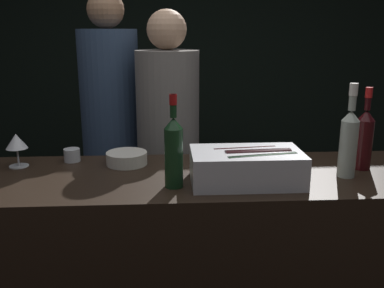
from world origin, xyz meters
name	(u,v)px	position (x,y,z in m)	size (l,w,h in m)	color
wall_back_chalkboard	(177,53)	(0.00, 2.69, 1.40)	(6.40, 0.06, 2.80)	black
bar_counter	(192,287)	(0.00, 0.30, 0.52)	(2.21, 0.60, 1.04)	black
ice_bin_with_bottles	(248,165)	(0.21, 0.19, 1.11)	(0.42, 0.25, 0.13)	silver
bowl_white	(127,158)	(-0.28, 0.45, 1.07)	(0.18, 0.18, 0.05)	silver
wine_glass	(16,143)	(-0.74, 0.45, 1.14)	(0.09, 0.09, 0.14)	silver
candle_votive	(72,155)	(-0.52, 0.51, 1.07)	(0.07, 0.07, 0.06)	silver
white_wine_bottle	(349,140)	(0.61, 0.24, 1.19)	(0.07, 0.07, 0.37)	#9EA899
red_wine_bottle_burgundy	(174,150)	(-0.08, 0.16, 1.18)	(0.07, 0.07, 0.35)	#143319
red_wine_bottle_tall	(364,137)	(0.72, 0.33, 1.17)	(0.07, 0.07, 0.34)	black
person_in_hoodie	(111,130)	(-0.44, 1.20, 1.02)	(0.35, 0.35, 1.82)	black
person_blond_tee	(168,149)	(-0.09, 0.97, 0.96)	(0.34, 0.34, 1.71)	black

